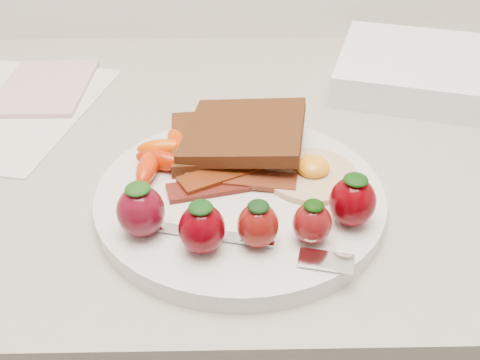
{
  "coord_description": "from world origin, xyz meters",
  "views": [
    {
      "loc": [
        -0.0,
        1.16,
        1.22
      ],
      "look_at": [
        0.0,
        1.57,
        0.93
      ],
      "focal_mm": 40.0,
      "sensor_mm": 36.0,
      "label": 1
    }
  ],
  "objects": [
    {
      "name": "plate",
      "position": [
        0.0,
        1.57,
        0.91
      ],
      "size": [
        0.27,
        0.27,
        0.02
      ],
      "primitive_type": "cylinder",
      "color": "silver",
      "rests_on": "counter"
    },
    {
      "name": "toast_lower",
      "position": [
        -0.01,
        1.64,
        0.93
      ],
      "size": [
        0.12,
        0.12,
        0.01
      ],
      "primitive_type": "cube",
      "rotation": [
        0.0,
        0.0,
        0.08
      ],
      "color": "#35180C",
      "rests_on": "plate"
    },
    {
      "name": "toast_upper",
      "position": [
        0.01,
        1.64,
        0.94
      ],
      "size": [
        0.14,
        0.14,
        0.03
      ],
      "primitive_type": "cube",
      "rotation": [
        0.0,
        -0.1,
        -0.17
      ],
      "color": "black",
      "rests_on": "toast_lower"
    },
    {
      "name": "fried_egg",
      "position": [
        0.07,
        1.58,
        0.92
      ],
      "size": [
        0.12,
        0.12,
        0.02
      ],
      "color": "beige",
      "rests_on": "plate"
    },
    {
      "name": "bacon_strips",
      "position": [
        -0.0,
        1.58,
        0.92
      ],
      "size": [
        0.13,
        0.08,
        0.01
      ],
      "color": "black",
      "rests_on": "plate"
    },
    {
      "name": "baby_carrots",
      "position": [
        -0.07,
        1.61,
        0.93
      ],
      "size": [
        0.06,
        0.1,
        0.02
      ],
      "color": "#E15300",
      "rests_on": "plate"
    },
    {
      "name": "strawberries",
      "position": [
        0.01,
        1.5,
        0.94
      ],
      "size": [
        0.22,
        0.07,
        0.05
      ],
      "color": "#5D0918",
      "rests_on": "plate"
    },
    {
      "name": "fork",
      "position": [
        0.02,
        1.48,
        0.92
      ],
      "size": [
        0.16,
        0.06,
        0.0
      ],
      "color": "silver",
      "rests_on": "plate"
    },
    {
      "name": "paper_sheet",
      "position": [
        -0.28,
        1.76,
        0.9
      ],
      "size": [
        0.25,
        0.31,
        0.0
      ],
      "primitive_type": "cube",
      "rotation": [
        0.0,
        0.0,
        -0.21
      ],
      "color": "white",
      "rests_on": "counter"
    },
    {
      "name": "notepad",
      "position": [
        -0.25,
        1.81,
        0.91
      ],
      "size": [
        0.11,
        0.16,
        0.01
      ],
      "primitive_type": "cube",
      "rotation": [
        0.0,
        0.0,
        -0.01
      ],
      "color": "#D2A5AC",
      "rests_on": "paper_sheet"
    },
    {
      "name": "appliance",
      "position": [
        0.28,
        1.82,
        0.92
      ],
      "size": [
        0.32,
        0.29,
        0.04
      ],
      "primitive_type": "cube",
      "rotation": [
        0.0,
        0.0,
        -0.31
      ],
      "color": "white",
      "rests_on": "counter"
    }
  ]
}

